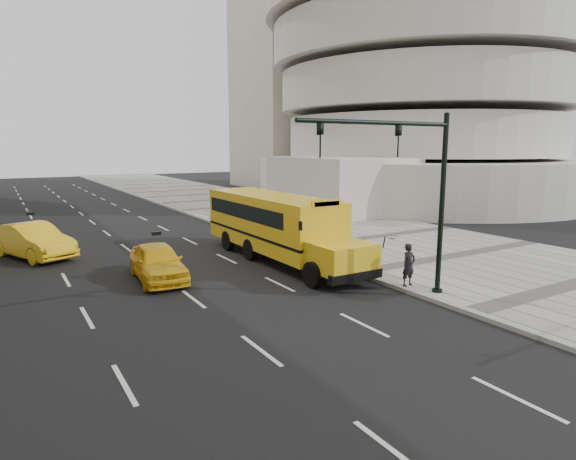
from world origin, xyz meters
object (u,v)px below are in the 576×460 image
taxi_near (158,262)px  taxi_far (33,241)px  traffic_signal (414,183)px  school_bus (274,222)px  pedestrian (409,265)px

taxi_near → taxi_far: (-3.97, 6.95, 0.09)m
taxi_far → taxi_near: bearing=-84.1°
taxi_near → traffic_signal: size_ratio=0.67×
taxi_far → traffic_signal: (10.48, -14.20, 3.27)m
school_bus → pedestrian: school_bus is taller
taxi_near → pedestrian: pedestrian is taller
taxi_near → traffic_signal: bearing=-43.8°
taxi_far → pedestrian: pedestrian is taller
school_bus → pedestrian: 7.23m
school_bus → pedestrian: (1.77, -6.96, -0.82)m
school_bus → taxi_near: school_bus is taller
school_bus → taxi_far: size_ratio=2.31×
school_bus → traffic_signal: size_ratio=1.81×
taxi_far → pedestrian: 17.46m
taxi_near → taxi_far: 8.00m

